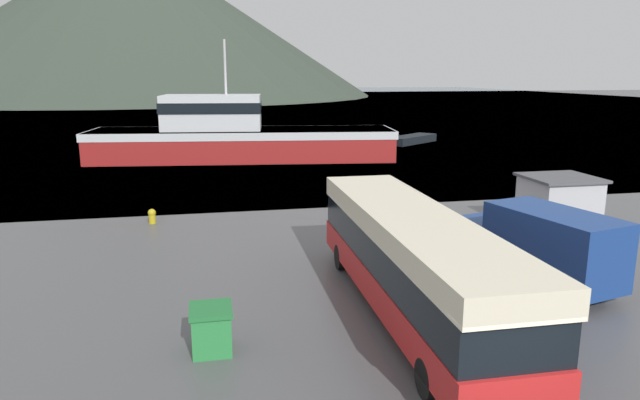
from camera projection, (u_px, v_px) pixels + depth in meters
The scene contains 9 objects.
water_surface at pixel (225, 101), 144.69m from camera, with size 240.00×240.00×0.00m, color #475B6B.
hill_backdrop at pixel (131, 17), 172.31m from camera, with size 144.71×144.71×46.66m, color #333D33.
tour_bus at pixel (411, 258), 16.44m from camera, with size 2.67×12.29×3.06m.
delivery_van at pixel (538, 243), 19.22m from camera, with size 3.54×6.65×2.57m.
fishing_boat at pixel (237, 136), 46.37m from camera, with size 24.95×8.86×9.52m.
storage_bin at pixel (211, 329), 14.46m from camera, with size 1.07×1.15×1.18m.
dock_kiosk at pixel (558, 202), 25.96m from camera, with size 3.08×2.91×2.38m.
small_boat at pixel (412, 139), 57.54m from camera, with size 6.33×5.56×0.76m.
mooring_bollard at pixel (152, 216), 26.84m from camera, with size 0.37×0.37×0.70m.
Camera 1 is at (-5.63, -8.17, 6.96)m, focal length 32.00 mm.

